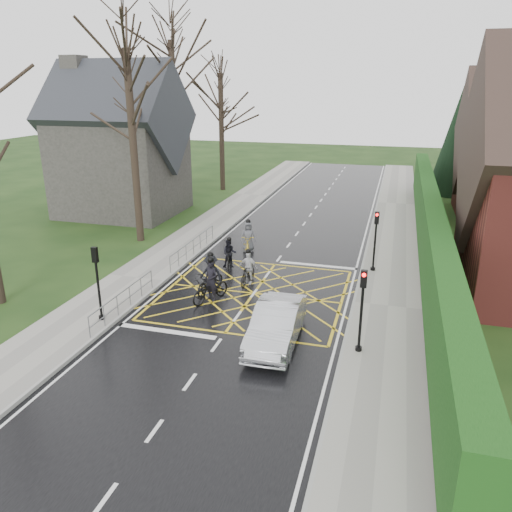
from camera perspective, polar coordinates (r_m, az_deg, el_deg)
The scene contains 22 objects.
ground at distance 23.04m, azimuth -0.24°, elevation -4.30°, with size 120.00×120.00×0.00m, color black.
road at distance 23.04m, azimuth -0.24°, elevation -4.29°, with size 9.00×80.00×0.01m, color black.
sidewalk_right at distance 22.25m, azimuth 14.85°, elevation -5.66°, with size 3.00×80.00×0.15m, color gray.
sidewalk_left at distance 25.22m, azimuth -13.47°, elevation -2.54°, with size 3.00×80.00×0.15m, color gray.
stone_wall at distance 27.81m, azimuth 18.88°, elevation -0.41°, with size 0.50×38.00×0.70m, color slate.
hedge at distance 27.30m, azimuth 19.27°, elevation 3.05°, with size 0.90×38.00×2.80m, color #0F330E.
conifer at distance 46.74m, azimuth 22.36°, elevation 12.65°, with size 4.60×4.60×10.00m.
church at distance 37.92m, azimuth -15.38°, elevation 12.07°, with size 8.80×7.80×11.00m.
tree_near at distance 30.24m, azimuth -14.18°, elevation 16.22°, with size 9.24×9.24×11.44m.
tree_mid at distance 37.80m, azimuth -9.43°, elevation 18.10°, with size 10.08×10.08×12.48m.
tree_far at distance 44.98m, azimuth -4.02°, elevation 16.59°, with size 8.40×8.40×10.40m.
railing_south at distance 21.53m, azimuth -14.92°, elevation -4.47°, with size 0.05×5.04×1.03m.
railing_north at distance 27.78m, azimuth -7.19°, elevation 1.44°, with size 0.05×6.04×1.03m.
traffic_light_ne at distance 25.63m, azimuth 13.44°, elevation 1.58°, with size 0.24×0.31×3.21m.
traffic_light_se at distance 17.78m, azimuth 11.94°, elevation -6.28°, with size 0.24×0.31×3.21m.
traffic_light_sw at distance 20.66m, azimuth -17.59°, elevation -3.11°, with size 0.24×0.31×3.21m.
cyclist_rear at distance 22.11m, azimuth -5.19°, elevation -3.53°, with size 1.55×2.25×2.07m.
cyclist_back at distance 26.08m, azimuth -3.08°, elevation -0.01°, with size 0.85×1.70×1.65m.
cyclist_mid at distance 23.03m, azimuth -5.19°, elevation -2.48°, with size 1.28×2.11×1.95m.
cyclist_front at distance 23.90m, azimuth -0.93°, elevation -1.74°, with size 0.97×1.78×1.75m.
cyclist_lead at distance 28.52m, azimuth -0.92°, elevation 1.79°, with size 1.21×2.07×1.90m.
car at distance 18.58m, azimuth 2.34°, elevation -7.81°, with size 1.59×4.56×1.50m, color silver.
Camera 1 is at (5.88, -20.30, 9.18)m, focal length 35.00 mm.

